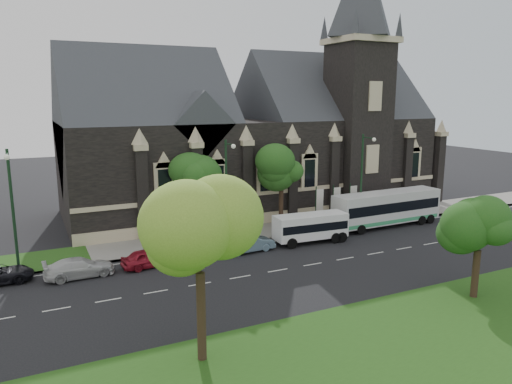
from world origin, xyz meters
TOP-DOWN VIEW (x-y plane):
  - ground at (0.00, 0.00)m, footprint 160.00×160.00m
  - sidewalk at (0.00, 9.50)m, footprint 80.00×5.00m
  - museum at (5.12, 18.78)m, footprint 40.00×17.70m
  - tree_park_near at (-11.77, -8.77)m, footprint 4.42×4.42m
  - tree_park_east at (6.18, -9.32)m, footprint 3.40×3.40m
  - tree_walk_right at (3.21, 10.71)m, footprint 4.08×4.08m
  - tree_walk_left at (-5.80, 10.70)m, footprint 3.91×3.91m
  - street_lamp_near at (10.00, 7.09)m, footprint 0.36×1.88m
  - street_lamp_mid at (-4.00, 7.09)m, footprint 0.36×1.88m
  - street_lamp_far at (-20.00, 7.09)m, footprint 0.36×1.88m
  - banner_flag_left at (6.29, 9.00)m, footprint 0.90×0.10m
  - banner_flag_center at (8.29, 9.00)m, footprint 0.90×0.10m
  - banner_flag_right at (10.29, 9.00)m, footprint 0.90×0.10m
  - tour_coach at (12.39, 6.20)m, footprint 11.68×2.92m
  - shuttle_bus at (2.86, 4.88)m, footprint 6.58×2.69m
  - box_trailer at (-7.25, 5.97)m, footprint 3.29×1.93m
  - sedan at (-3.09, 4.88)m, footprint 4.47×1.81m
  - car_far_red at (-11.25, 4.88)m, footprint 4.22×2.11m
  - car_far_white at (-16.15, 4.95)m, footprint 4.83×2.14m

SIDE VIEW (x-z plane):
  - ground at x=0.00m, z-range 0.00..0.00m
  - sidewalk at x=0.00m, z-range 0.00..0.15m
  - car_far_white at x=-16.15m, z-range 0.00..1.38m
  - car_far_red at x=-11.25m, z-range 0.00..1.38m
  - sedan at x=-3.09m, z-range 0.00..1.44m
  - box_trailer at x=-7.25m, z-range 0.12..1.88m
  - shuttle_bus at x=2.86m, z-range 0.21..2.70m
  - tour_coach at x=12.39m, z-range 0.15..3.55m
  - banner_flag_left at x=6.29m, z-range 0.38..4.38m
  - banner_flag_center at x=8.29m, z-range 0.38..4.38m
  - banner_flag_right at x=10.29m, z-range 0.38..4.38m
  - tree_park_east at x=6.18m, z-range 1.48..7.76m
  - street_lamp_near at x=10.00m, z-range 0.61..9.61m
  - street_lamp_mid at x=-4.00m, z-range 0.61..9.61m
  - street_lamp_far at x=-20.00m, z-range 0.61..9.61m
  - tree_walk_left at x=-5.80m, z-range 1.91..9.55m
  - tree_walk_right at x=3.21m, z-range 1.92..9.72m
  - tree_park_near at x=-11.77m, z-range 2.14..10.70m
  - museum at x=5.12m, z-range -6.78..23.12m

